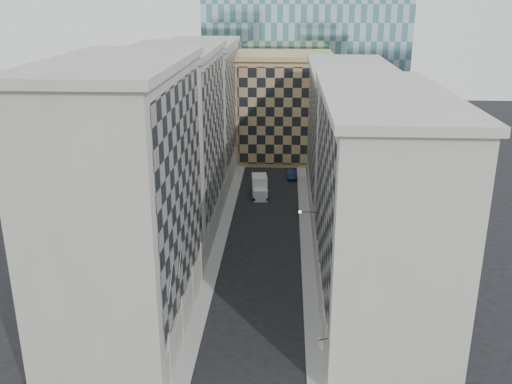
% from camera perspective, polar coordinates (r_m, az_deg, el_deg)
% --- Properties ---
extents(sidewalk_west, '(1.50, 100.00, 0.15)m').
position_cam_1_polar(sidewalk_west, '(70.11, -3.57, -4.74)').
color(sidewalk_west, gray).
rests_on(sidewalk_west, ground).
extents(sidewalk_east, '(1.50, 100.00, 0.15)m').
position_cam_1_polar(sidewalk_east, '(69.72, 5.07, -4.92)').
color(sidewalk_east, gray).
rests_on(sidewalk_east, ground).
extents(bldg_left_a, '(10.80, 22.80, 23.70)m').
position_cam_1_polar(bldg_left_a, '(49.49, -12.85, -0.97)').
color(bldg_left_a, '#A6A095').
rests_on(bldg_left_a, ground).
extents(bldg_left_b, '(10.80, 22.80, 22.70)m').
position_cam_1_polar(bldg_left_b, '(70.09, -8.07, 4.85)').
color(bldg_left_b, '#99988E').
rests_on(bldg_left_b, ground).
extents(bldg_left_c, '(10.80, 22.80, 21.70)m').
position_cam_1_polar(bldg_left_c, '(91.35, -5.46, 7.98)').
color(bldg_left_c, '#A6A095').
rests_on(bldg_left_c, ground).
extents(bldg_right_a, '(10.80, 26.80, 20.70)m').
position_cam_1_polar(bldg_right_a, '(52.56, 12.02, -1.45)').
color(bldg_right_a, '#B0ADA2').
rests_on(bldg_right_a, ground).
extents(bldg_right_b, '(10.80, 28.80, 19.70)m').
position_cam_1_polar(bldg_right_b, '(78.32, 9.17, 5.20)').
color(bldg_right_b, '#B0ADA2').
rests_on(bldg_right_b, ground).
extents(tan_block, '(16.80, 14.80, 18.80)m').
position_cam_1_polar(tan_block, '(103.29, 2.78, 8.56)').
color(tan_block, tan).
rests_on(tan_block, ground).
extents(church_tower, '(7.20, 7.20, 51.50)m').
position_cam_1_polar(church_tower, '(115.65, 1.95, 18.44)').
color(church_tower, '#302B25').
rests_on(church_tower, ground).
extents(flagpoles_left, '(0.10, 6.33, 2.33)m').
position_cam_1_polar(flagpoles_left, '(45.40, -8.06, -7.82)').
color(flagpoles_left, gray).
rests_on(flagpoles_left, ground).
extents(bracket_lamp, '(1.98, 0.36, 0.36)m').
position_cam_1_polar(bracket_lamp, '(61.80, 4.59, -1.99)').
color(bracket_lamp, black).
rests_on(bracket_lamp, ground).
extents(box_truck, '(2.68, 5.52, 2.92)m').
position_cam_1_polar(box_truck, '(84.59, 0.37, 0.44)').
color(box_truck, silver).
rests_on(box_truck, ground).
extents(dark_car, '(1.72, 4.33, 1.40)m').
position_cam_1_polar(dark_car, '(93.21, 3.55, 1.83)').
color(dark_car, '#101F3B').
rests_on(dark_car, ground).
extents(shop_sign, '(0.74, 0.65, 0.76)m').
position_cam_1_polar(shop_sign, '(44.23, 6.49, -14.80)').
color(shop_sign, black).
rests_on(shop_sign, ground).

